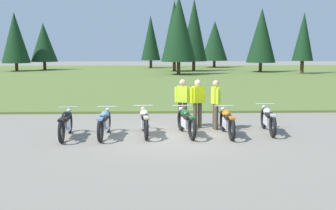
{
  "coord_description": "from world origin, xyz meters",
  "views": [
    {
      "loc": [
        -0.43,
        -12.0,
        2.73
      ],
      "look_at": [
        0.0,
        0.6,
        0.9
      ],
      "focal_mm": 42.1,
      "sensor_mm": 36.0,
      "label": 1
    }
  ],
  "objects_px": {
    "motorcycle_british_green": "(186,122)",
    "rider_near_row_end": "(182,100)",
    "motorcycle_black": "(66,124)",
    "motorcycle_silver": "(268,119)",
    "rider_in_hivis_vest": "(216,102)",
    "motorcycle_cream": "(145,122)",
    "rider_checking_bike": "(198,101)",
    "motorcycle_sky_blue": "(104,123)",
    "motorcycle_orange": "(227,122)"
  },
  "relations": [
    {
      "from": "motorcycle_british_green",
      "to": "rider_near_row_end",
      "type": "relative_size",
      "value": 1.25
    },
    {
      "from": "motorcycle_black",
      "to": "motorcycle_silver",
      "type": "distance_m",
      "value": 6.42
    },
    {
      "from": "rider_near_row_end",
      "to": "rider_in_hivis_vest",
      "type": "relative_size",
      "value": 1.0
    },
    {
      "from": "motorcycle_cream",
      "to": "rider_near_row_end",
      "type": "relative_size",
      "value": 1.26
    },
    {
      "from": "rider_checking_bike",
      "to": "rider_near_row_end",
      "type": "bearing_deg",
      "value": 162.57
    },
    {
      "from": "motorcycle_cream",
      "to": "rider_checking_bike",
      "type": "relative_size",
      "value": 1.26
    },
    {
      "from": "motorcycle_sky_blue",
      "to": "rider_in_hivis_vest",
      "type": "distance_m",
      "value": 3.77
    },
    {
      "from": "motorcycle_black",
      "to": "motorcycle_british_green",
      "type": "bearing_deg",
      "value": 3.49
    },
    {
      "from": "motorcycle_sky_blue",
      "to": "motorcycle_british_green",
      "type": "bearing_deg",
      "value": 3.19
    },
    {
      "from": "motorcycle_british_green",
      "to": "motorcycle_cream",
      "type": "bearing_deg",
      "value": 177.82
    },
    {
      "from": "motorcycle_cream",
      "to": "rider_near_row_end",
      "type": "bearing_deg",
      "value": 43.6
    },
    {
      "from": "motorcycle_sky_blue",
      "to": "motorcycle_british_green",
      "type": "distance_m",
      "value": 2.55
    },
    {
      "from": "motorcycle_cream",
      "to": "motorcycle_orange",
      "type": "relative_size",
      "value": 1.0
    },
    {
      "from": "motorcycle_british_green",
      "to": "rider_checking_bike",
      "type": "xyz_separation_m",
      "value": [
        0.47,
        1.11,
        0.51
      ]
    },
    {
      "from": "motorcycle_orange",
      "to": "rider_near_row_end",
      "type": "bearing_deg",
      "value": 134.04
    },
    {
      "from": "motorcycle_cream",
      "to": "motorcycle_british_green",
      "type": "relative_size",
      "value": 1.01
    },
    {
      "from": "motorcycle_sky_blue",
      "to": "motorcycle_silver",
      "type": "bearing_deg",
      "value": 4.77
    },
    {
      "from": "motorcycle_sky_blue",
      "to": "rider_near_row_end",
      "type": "bearing_deg",
      "value": 29.27
    },
    {
      "from": "motorcycle_silver",
      "to": "rider_near_row_end",
      "type": "distance_m",
      "value": 2.93
    },
    {
      "from": "motorcycle_orange",
      "to": "rider_near_row_end",
      "type": "height_order",
      "value": "rider_near_row_end"
    },
    {
      "from": "motorcycle_cream",
      "to": "rider_near_row_end",
      "type": "distance_m",
      "value": 1.84
    },
    {
      "from": "rider_in_hivis_vest",
      "to": "motorcycle_black",
      "type": "bearing_deg",
      "value": -167.13
    },
    {
      "from": "motorcycle_cream",
      "to": "rider_checking_bike",
      "type": "height_order",
      "value": "rider_checking_bike"
    },
    {
      "from": "motorcycle_cream",
      "to": "motorcycle_british_green",
      "type": "bearing_deg",
      "value": -2.18
    },
    {
      "from": "motorcycle_sky_blue",
      "to": "rider_in_hivis_vest",
      "type": "height_order",
      "value": "rider_in_hivis_vest"
    },
    {
      "from": "motorcycle_silver",
      "to": "motorcycle_british_green",
      "type": "bearing_deg",
      "value": -173.73
    },
    {
      "from": "motorcycle_sky_blue",
      "to": "motorcycle_silver",
      "type": "xyz_separation_m",
      "value": [
        5.24,
        0.44,
        0.0
      ]
    },
    {
      "from": "motorcycle_sky_blue",
      "to": "rider_checking_bike",
      "type": "height_order",
      "value": "rider_checking_bike"
    },
    {
      "from": "motorcycle_sky_blue",
      "to": "motorcycle_cream",
      "type": "distance_m",
      "value": 1.25
    },
    {
      "from": "motorcycle_silver",
      "to": "rider_checking_bike",
      "type": "height_order",
      "value": "rider_checking_bike"
    },
    {
      "from": "motorcycle_orange",
      "to": "rider_in_hivis_vest",
      "type": "bearing_deg",
      "value": 103.37
    },
    {
      "from": "motorcycle_sky_blue",
      "to": "rider_in_hivis_vest",
      "type": "xyz_separation_m",
      "value": [
        3.6,
        1.01,
        0.51
      ]
    },
    {
      "from": "motorcycle_black",
      "to": "rider_in_hivis_vest",
      "type": "relative_size",
      "value": 1.26
    },
    {
      "from": "motorcycle_british_green",
      "to": "motorcycle_orange",
      "type": "bearing_deg",
      "value": -3.87
    },
    {
      "from": "motorcycle_cream",
      "to": "motorcycle_black",
      "type": "bearing_deg",
      "value": -173.44
    },
    {
      "from": "motorcycle_black",
      "to": "motorcycle_sky_blue",
      "type": "xyz_separation_m",
      "value": [
        1.17,
        0.08,
        0.0
      ]
    },
    {
      "from": "motorcycle_sky_blue",
      "to": "motorcycle_silver",
      "type": "height_order",
      "value": "same"
    },
    {
      "from": "motorcycle_orange",
      "to": "rider_near_row_end",
      "type": "distance_m",
      "value": 1.95
    },
    {
      "from": "motorcycle_black",
      "to": "motorcycle_british_green",
      "type": "distance_m",
      "value": 3.72
    },
    {
      "from": "motorcycle_cream",
      "to": "motorcycle_silver",
      "type": "height_order",
      "value": "same"
    },
    {
      "from": "motorcycle_black",
      "to": "rider_in_hivis_vest",
      "type": "bearing_deg",
      "value": 12.87
    },
    {
      "from": "rider_in_hivis_vest",
      "to": "motorcycle_orange",
      "type": "bearing_deg",
      "value": -76.63
    },
    {
      "from": "motorcycle_silver",
      "to": "rider_in_hivis_vest",
      "type": "bearing_deg",
      "value": 160.82
    },
    {
      "from": "rider_checking_bike",
      "to": "rider_in_hivis_vest",
      "type": "bearing_deg",
      "value": -23.05
    },
    {
      "from": "motorcycle_silver",
      "to": "rider_in_hivis_vest",
      "type": "distance_m",
      "value": 1.8
    },
    {
      "from": "motorcycle_british_green",
      "to": "motorcycle_silver",
      "type": "bearing_deg",
      "value": 6.27
    },
    {
      "from": "rider_checking_bike",
      "to": "motorcycle_british_green",
      "type": "bearing_deg",
      "value": -113.1
    },
    {
      "from": "motorcycle_british_green",
      "to": "motorcycle_silver",
      "type": "height_order",
      "value": "same"
    },
    {
      "from": "motorcycle_orange",
      "to": "motorcycle_cream",
      "type": "bearing_deg",
      "value": 176.98
    },
    {
      "from": "motorcycle_silver",
      "to": "rider_near_row_end",
      "type": "bearing_deg",
      "value": 160.3
    }
  ]
}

